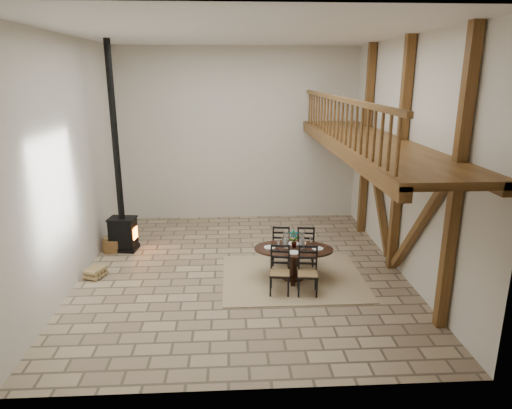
{
  "coord_description": "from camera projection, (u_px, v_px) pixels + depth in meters",
  "views": [
    {
      "loc": [
        -0.23,
        -9.4,
        4.24
      ],
      "look_at": [
        0.33,
        0.4,
        1.42
      ],
      "focal_mm": 32.0,
      "sensor_mm": 36.0,
      "label": 1
    }
  ],
  "objects": [
    {
      "name": "ground",
      "position": [
        242.0,
        271.0,
        10.2
      ],
      "size": [
        8.0,
        8.0,
        0.0
      ],
      "primitive_type": "plane",
      "color": "tan",
      "rests_on": "ground"
    },
    {
      "name": "wood_stove",
      "position": [
        121.0,
        207.0,
        11.09
      ],
      "size": [
        0.71,
        0.58,
        5.0
      ],
      "rotation": [
        0.0,
        0.0,
        -0.13
      ],
      "color": "black",
      "rests_on": "ground"
    },
    {
      "name": "dining_table",
      "position": [
        293.0,
        261.0,
        9.72
      ],
      "size": [
        1.79,
        1.96,
        1.08
      ],
      "rotation": [
        0.0,
        0.0,
        -0.13
      ],
      "color": "black",
      "rests_on": "ground"
    },
    {
      "name": "rug",
      "position": [
        293.0,
        277.0,
        9.83
      ],
      "size": [
        3.0,
        2.5,
        0.02
      ],
      "primitive_type": "cube",
      "color": "tan",
      "rests_on": "ground"
    },
    {
      "name": "log_basket",
      "position": [
        112.0,
        245.0,
        11.28
      ],
      "size": [
        0.47,
        0.47,
        0.39
      ],
      "rotation": [
        0.0,
        0.0,
        -0.04
      ],
      "color": "brown",
      "rests_on": "ground"
    },
    {
      "name": "log_stack",
      "position": [
        96.0,
        273.0,
        9.83
      ],
      "size": [
        0.47,
        0.54,
        0.22
      ],
      "rotation": [
        0.0,
        0.0,
        -0.41
      ],
      "color": "#9E8158",
      "rests_on": "ground"
    },
    {
      "name": "room_shell",
      "position": [
        299.0,
        135.0,
        9.43
      ],
      "size": [
        7.02,
        8.02,
        5.01
      ],
      "color": "beige",
      "rests_on": "ground"
    }
  ]
}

